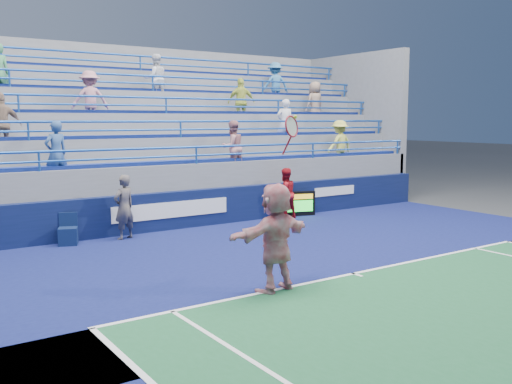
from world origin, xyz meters
TOP-DOWN VIEW (x-y plane):
  - ground at (0.00, 0.00)m, footprint 120.00×120.00m
  - sponsor_wall at (0.00, 6.50)m, footprint 18.00×0.32m
  - bleacher_stand at (0.00, 10.27)m, footprint 18.00×5.60m
  - serve_speed_board at (3.46, 6.20)m, footprint 1.17×0.47m
  - judge_chair at (-4.03, 6.10)m, footprint 0.59×0.60m
  - tennis_player at (-1.98, 0.01)m, footprint 1.95×0.88m
  - line_judge at (-2.58, 5.95)m, footprint 0.73×0.60m
  - ball_girl at (2.87, 6.12)m, footprint 0.80×0.63m

SIDE VIEW (x-z plane):
  - ground at x=0.00m, z-range 0.00..0.00m
  - judge_chair at x=-4.03m, z-range -0.14..0.67m
  - serve_speed_board at x=3.46m, z-range 0.00..0.82m
  - sponsor_wall at x=0.00m, z-range 0.00..1.10m
  - ball_girl at x=2.87m, z-range 0.00..1.63m
  - line_judge at x=-2.58m, z-range 0.00..1.73m
  - tennis_player at x=-1.98m, z-range -0.61..2.64m
  - bleacher_stand at x=0.00m, z-range -1.52..4.61m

